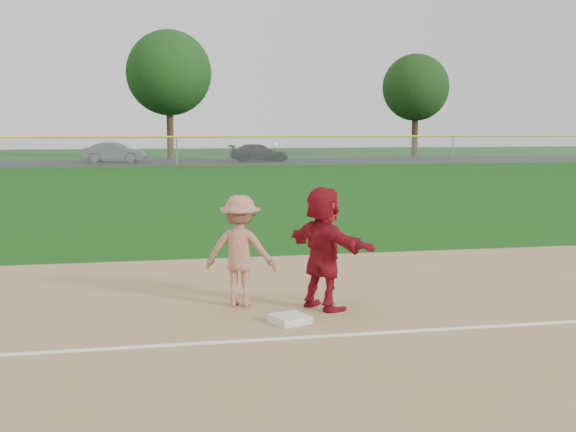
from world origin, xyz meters
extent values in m
plane|color=#12480E|center=(0.00, 0.00, 0.00)|extent=(160.00, 160.00, 0.00)
cube|color=white|center=(0.00, -0.80, 0.03)|extent=(60.00, 0.10, 0.01)
cube|color=black|center=(0.00, 46.00, 0.01)|extent=(120.00, 10.00, 0.01)
cube|color=silver|center=(-0.29, -0.06, 0.07)|extent=(0.59, 0.59, 0.10)
imported|color=maroon|center=(0.35, 0.60, 0.93)|extent=(1.29, 1.74, 1.82)
imported|color=#54575B|center=(-4.33, 46.12, 0.76)|extent=(4.74, 2.33, 1.50)
imported|color=black|center=(6.54, 45.64, 0.67)|extent=(4.65, 2.08, 1.32)
imported|color=#959597|center=(-0.82, 1.03, 0.85)|extent=(1.22, 0.95, 1.67)
sphere|color=white|center=(-0.38, 0.48, 2.44)|extent=(0.08, 0.08, 0.08)
plane|color=#999EA0|center=(0.00, 40.00, 1.00)|extent=(110.00, 0.00, 110.00)
cylinder|color=yellow|center=(0.00, 40.00, 2.00)|extent=(110.00, 0.12, 0.12)
cylinder|color=gray|center=(0.00, 40.00, 1.00)|extent=(0.08, 0.08, 2.00)
cylinder|color=gray|center=(20.00, 40.00, 1.00)|extent=(0.08, 0.08, 2.00)
cylinder|color=#342312|center=(0.00, 51.50, 2.05)|extent=(0.56, 0.56, 4.10)
sphere|color=#123710|center=(0.00, 51.50, 7.08)|extent=(7.00, 7.00, 7.00)
cylinder|color=#322012|center=(22.00, 52.80, 1.82)|extent=(0.56, 0.56, 3.64)
sphere|color=black|center=(22.00, 52.80, 6.19)|extent=(6.00, 6.00, 6.00)
camera|label=1|loc=(-2.20, -9.53, 2.70)|focal=45.00mm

